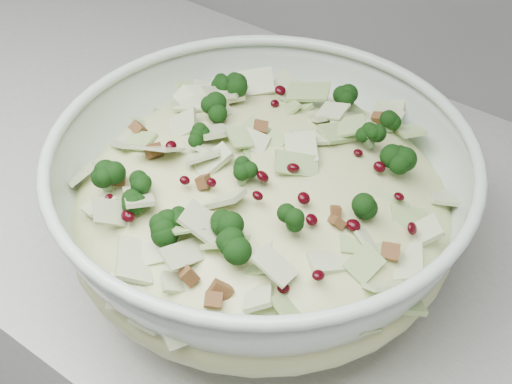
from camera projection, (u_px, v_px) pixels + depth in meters
mixing_bowl at (261, 208)px, 0.64m from camera, size 0.46×0.46×0.15m
salad at (262, 188)px, 0.63m from camera, size 0.41×0.41×0.15m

